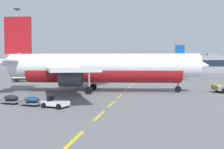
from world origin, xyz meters
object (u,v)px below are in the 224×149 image
airliner_foreground (100,68)px  catering_truck (25,75)px  apron_light_mast_near (17,35)px  baggage_train (22,100)px  airliner_mid_left (152,67)px

airliner_foreground → catering_truck: 31.70m
apron_light_mast_near → baggage_train: bearing=-58.2°
airliner_mid_left → catering_truck: airliner_mid_left is taller
airliner_mid_left → apron_light_mast_near: bearing=179.6°
baggage_train → airliner_foreground: bearing=66.6°
airliner_mid_left → catering_truck: (-32.89, -23.54, -2.15)m
airliner_mid_left → baggage_train: (-14.11, -56.83, -3.26)m
baggage_train → apron_light_mast_near: size_ratio=0.46×
catering_truck → baggage_train: bearing=-60.6°
airliner_mid_left → baggage_train: airliner_mid_left is taller
airliner_mid_left → apron_light_mast_near: size_ratio=1.17×
baggage_train → apron_light_mast_near: (-35.47, 57.20, 15.25)m
apron_light_mast_near → airliner_foreground: bearing=-46.7°
airliner_foreground → airliner_mid_left: 44.18m
airliner_foreground → apron_light_mast_near: 61.32m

